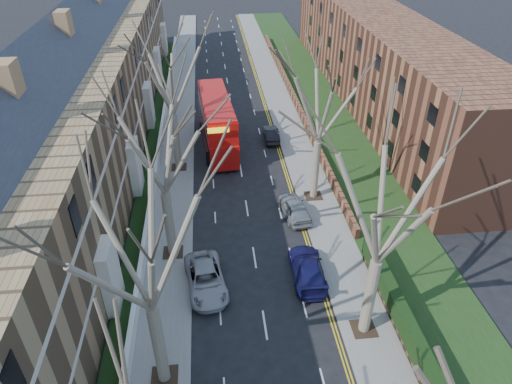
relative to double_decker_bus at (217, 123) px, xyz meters
name	(u,v)px	position (x,y,z in m)	size (l,w,h in m)	color
pavement_left	(180,119)	(-4.09, 6.71, -2.35)	(3.00, 102.00, 0.12)	slate
pavement_right	(285,114)	(7.91, 6.71, -2.35)	(3.00, 102.00, 0.12)	slate
terrace_left	(86,103)	(-11.73, -1.29, 3.12)	(9.70, 78.00, 13.60)	olive
flats_right	(376,58)	(19.38, 10.71, 2.57)	(13.97, 54.00, 10.00)	brown
front_wall_left	(159,148)	(-5.74, -1.29, -1.79)	(0.30, 78.00, 1.00)	white
grass_verge_right	(323,112)	(12.41, 6.71, -2.26)	(6.00, 102.00, 0.06)	#1B3112
tree_left_mid	(139,238)	(-3.79, -26.29, 7.15)	(10.50, 10.50, 14.71)	#726451
tree_left_far	(158,137)	(-3.79, -16.29, 6.83)	(10.15, 10.15, 14.22)	#726451
tree_left_dist	(168,67)	(-3.79, -4.29, 7.15)	(10.50, 10.50, 14.71)	#726451
tree_right_mid	(390,195)	(7.61, -24.29, 7.15)	(10.50, 10.50, 14.71)	#726451
tree_right_far	(322,92)	(7.61, -10.29, 6.83)	(10.15, 10.15, 14.22)	#726451
double_decker_bus	(217,123)	(0.00, 0.00, 0.00)	(3.65, 11.92, 4.88)	#AF0F0C
car_left_far	(206,279)	(-1.49, -19.81, -1.69)	(2.38, 5.16, 1.43)	#9A999E
car_right_near	(308,268)	(5.21, -19.56, -1.67)	(2.07, 5.08, 1.47)	#16164D
car_right_mid	(295,208)	(5.57, -12.71, -1.66)	(1.77, 4.40, 1.50)	gray
car_right_far	(271,134)	(5.50, 0.58, -1.76)	(1.39, 3.98, 1.31)	black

